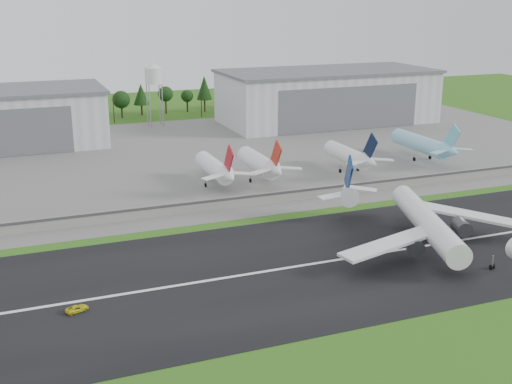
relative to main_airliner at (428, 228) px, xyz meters
name	(u,v)px	position (x,y,z in m)	size (l,w,h in m)	color
ground	(366,276)	(-22.63, -9.59, -4.89)	(600.00, 600.00, 0.00)	#325F16
runway	(344,259)	(-22.63, 0.41, -4.84)	(320.00, 60.00, 0.10)	black
runway_centerline	(344,259)	(-22.63, 0.41, -4.78)	(220.00, 1.00, 0.02)	white
apron	(206,155)	(-22.63, 110.41, -4.84)	(320.00, 150.00, 0.10)	slate
blast_fence	(270,198)	(-22.63, 45.40, -3.09)	(240.00, 0.61, 3.50)	gray
hangar_east	(327,96)	(52.37, 155.33, 7.73)	(102.00, 47.00, 25.20)	silver
water_tower	(153,74)	(-27.63, 175.41, 19.66)	(8.40, 8.40, 29.40)	#99999E
utility_poles	(159,120)	(-22.63, 190.41, -4.89)	(230.00, 3.00, 12.00)	black
treeline	(153,115)	(-22.63, 205.41, -4.89)	(320.00, 16.00, 22.00)	black
main_airliner	(428,228)	(0.00, 0.00, 0.00)	(54.42, 57.81, 18.17)	white
ground_vehicle	(77,309)	(-83.49, -3.93, -4.17)	(2.06, 4.46, 1.24)	yellow
parked_jet_red_a	(217,169)	(-32.07, 66.97, 1.23)	(7.36, 31.29, 16.63)	white
parked_jet_red_b	(262,164)	(-16.72, 67.00, 1.43)	(7.36, 31.29, 16.84)	white
parked_jet_navy	(352,156)	(16.56, 66.96, 1.16)	(7.36, 31.29, 16.56)	white
parked_jet_skyblue	(426,145)	(50.32, 72.00, 1.36)	(7.36, 37.29, 16.81)	#8ACEEF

